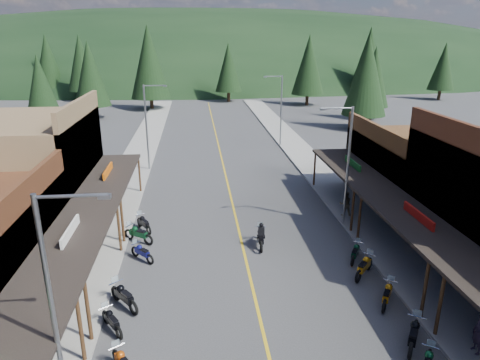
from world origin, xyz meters
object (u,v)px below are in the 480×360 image
object	(u,v)px
shop_west_3	(30,170)
streetlight_3	(280,108)
pine_6	(443,66)
bike_east_6	(414,334)
bike_east_7	(387,294)
bike_east_8	(364,266)
shop_east_3	(417,171)
pine_9	(374,77)
bike_west_10	(138,233)
pedestrian_east_b	(345,204)
pedestrian_east_a	(479,334)
pine_3	(228,67)
bike_west_11	(144,223)
pine_2	(149,62)
bike_west_7	(112,320)
bike_east_9	(355,252)
pine_11	(367,75)
bike_west_8	(124,295)
streetlight_2	(346,162)
pine_1	(81,63)
rider_on_bike	(261,236)
bike_west_9	(142,252)
pine_5	(369,57)
pine_8	(41,87)
pine_10	(90,74)
streetlight_1	(148,124)
pine_4	(309,65)
streetlight_0	(56,304)

from	to	relation	value
shop_west_3	streetlight_3	xyz separation A→B (m)	(20.74, 18.70, 0.94)
pine_6	bike_east_6	bearing A→B (deg)	-120.54
bike_east_7	bike_east_8	world-z (taller)	bike_east_8
shop_east_3	pine_9	bearing A→B (deg)	73.09
bike_west_10	pedestrian_east_b	world-z (taller)	pedestrian_east_b
bike_west_10	bike_east_7	xyz separation A→B (m)	(12.46, -7.79, -0.04)
bike_east_6	pedestrian_east_a	bearing A→B (deg)	15.79
pine_3	bike_west_11	world-z (taller)	pine_3
pine_2	bike_west_7	size ratio (longest dim) A/B	7.27
bike_east_7	pedestrian_east_a	world-z (taller)	pedestrian_east_a
pine_3	pedestrian_east_a	bearing A→B (deg)	-86.59
pine_9	bike_east_9	world-z (taller)	pine_9
pine_11	bike_west_8	distance (m)	46.53
streetlight_2	pine_1	xyz separation A→B (m)	(-30.95, 62.00, 2.78)
bike_east_8	rider_on_bike	bearing A→B (deg)	-176.54
bike_west_9	bike_east_8	world-z (taller)	bike_east_8
pine_11	bike_west_7	xyz separation A→B (m)	(-26.46, -39.59, -6.64)
pine_5	rider_on_bike	bearing A→B (deg)	-116.34
pine_8	bike_west_11	size ratio (longest dim) A/B	4.90
streetlight_2	bike_east_6	world-z (taller)	streetlight_2
pine_10	pedestrian_east_b	world-z (taller)	pine_10
streetlight_1	pine_6	bearing A→B (deg)	38.42
pine_11	rider_on_bike	world-z (taller)	pine_11
pine_4	pine_8	distance (m)	44.74
bike_west_10	streetlight_1	bearing A→B (deg)	37.20
bike_west_7	bike_east_7	xyz separation A→B (m)	(12.60, 0.62, 0.03)
streetlight_1	streetlight_2	distance (m)	19.73
bike_west_8	bike_west_9	xyz separation A→B (m)	(0.35, 4.42, -0.10)
bike_west_11	bike_east_9	size ratio (longest dim) A/B	1.06
pine_10	bike_west_9	size ratio (longest dim) A/B	6.05
pine_1	pine_10	world-z (taller)	pine_1
bike_west_9	pine_4	bearing A→B (deg)	23.46
pine_6	bike_west_11	xyz separation A→B (m)	(-52.16, -55.54, -5.90)
shop_east_3	streetlight_0	world-z (taller)	streetlight_0
pine_2	bike_west_11	world-z (taller)	pine_2
streetlight_1	pedestrian_east_b	bearing A→B (deg)	-41.18
pine_4	pine_5	bearing A→B (deg)	36.87
bike_east_8	streetlight_2	bearing A→B (deg)	123.66
shop_west_3	rider_on_bike	size ratio (longest dim) A/B	4.87
pine_2	pine_3	xyz separation A→B (m)	(14.00, 8.00, -1.51)
bike_west_11	pedestrian_east_b	xyz separation A→B (m)	(13.78, 0.80, 0.44)
pine_5	bike_east_7	bearing A→B (deg)	-110.90
pine_2	pine_3	size ratio (longest dim) A/B	1.27
streetlight_3	pine_4	world-z (taller)	pine_4
bike_west_9	rider_on_bike	bearing A→B (deg)	-35.18
streetlight_1	pedestrian_east_a	distance (m)	30.83
shop_west_3	pine_3	bearing A→B (deg)	71.99
shop_east_3	pine_9	xyz separation A→B (m)	(10.25, 33.70, 3.85)
pine_3	shop_east_3	bearing A→B (deg)	-79.89
pine_3	pine_4	world-z (taller)	pine_4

